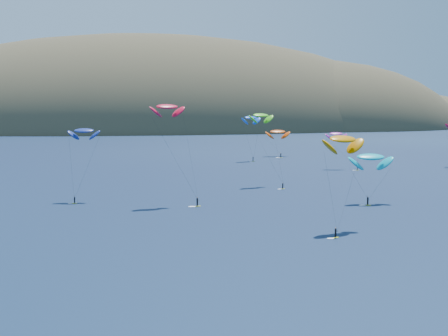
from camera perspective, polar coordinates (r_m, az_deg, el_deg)
The scene contains 9 objects.
island at distance 633.98m, azimuth -4.80°, elevation 2.70°, with size 730.00×300.00×210.00m.
kitesurfer_2 at distance 123.70m, azimuth 10.81°, elevation 2.61°, with size 10.93×13.15×20.22m.
kitesurfer_3 at distance 187.76m, azimuth 3.40°, elevation 4.83°, with size 8.89×14.79×23.18m.
kitesurfer_4 at distance 268.13m, azimuth 2.47°, elevation 4.62°, with size 10.80×9.68×21.19m.
kitesurfer_5 at distance 157.66m, azimuth 13.26°, elevation 0.99°, with size 11.18×7.67×14.31m.
kitesurfer_6 at distance 237.89m, azimuth 10.20°, elevation 3.10°, with size 10.25×10.75×15.32m.
kitesurfer_9 at distance 152.60m, azimuth -5.22°, elevation 5.58°, with size 11.54×10.20×26.02m.
kitesurfer_10 at distance 162.15m, azimuth -12.69°, elevation 3.35°, with size 8.09×9.23×19.72m.
kitesurfer_11 at distance 292.12m, azimuth 4.93°, elevation 3.33°, with size 11.44×12.55×14.52m.
Camera 1 is at (-43.58, -65.19, 24.35)m, focal length 50.00 mm.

